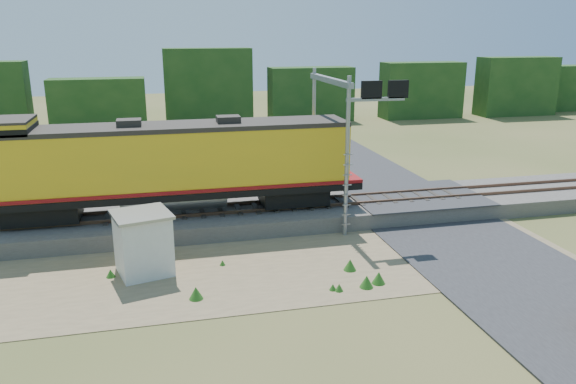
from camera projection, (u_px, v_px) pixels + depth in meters
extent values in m
plane|color=#475123|center=(324.00, 265.00, 23.44)|extent=(140.00, 140.00, 0.00)
cube|color=slate|center=(290.00, 213.00, 28.94)|extent=(70.00, 5.00, 0.80)
cube|color=brown|center=(293.00, 208.00, 28.13)|extent=(70.00, 0.10, 0.16)
cube|color=brown|center=(287.00, 200.00, 29.48)|extent=(70.00, 0.10, 0.16)
cube|color=#8C7754|center=(274.00, 265.00, 23.46)|extent=(26.00, 8.00, 0.03)
cube|color=#38383A|center=(415.00, 196.00, 30.38)|extent=(7.00, 5.20, 0.06)
cube|color=#38383A|center=(327.00, 151.00, 45.55)|extent=(7.00, 24.00, 0.08)
cube|color=#193D16|center=(217.00, 93.00, 58.06)|extent=(36.00, 3.00, 6.50)
cube|color=#193D16|center=(552.00, 87.00, 67.04)|extent=(50.00, 3.00, 6.00)
cube|color=black|center=(43.00, 211.00, 26.04)|extent=(3.31, 2.12, 0.83)
cube|color=black|center=(293.00, 194.00, 28.71)|extent=(3.31, 2.12, 0.83)
cube|color=black|center=(174.00, 191.00, 27.21)|extent=(18.42, 2.76, 0.33)
cylinder|color=gray|center=(174.00, 199.00, 27.33)|extent=(5.06, 1.10, 1.10)
cube|color=gold|center=(172.00, 159.00, 26.77)|extent=(17.03, 2.67, 2.85)
cube|color=maroon|center=(173.00, 185.00, 27.14)|extent=(18.42, 2.81, 0.17)
cube|color=#28231E|center=(170.00, 127.00, 26.35)|extent=(17.03, 2.72, 0.22)
cube|color=gold|center=(4.00, 128.00, 24.69)|extent=(2.39, 2.67, 0.64)
cube|color=#28231E|center=(2.00, 120.00, 24.59)|extent=(2.39, 2.72, 0.11)
cube|color=black|center=(4.00, 129.00, 24.70)|extent=(2.44, 2.72, 0.32)
cube|color=#28231E|center=(129.00, 124.00, 25.88)|extent=(1.10, 0.92, 0.41)
cube|color=#28231E|center=(228.00, 120.00, 26.90)|extent=(1.10, 0.92, 0.41)
cube|color=silver|center=(143.00, 245.00, 22.35)|extent=(2.38, 2.38, 2.45)
cube|color=gray|center=(141.00, 214.00, 22.00)|extent=(2.62, 2.62, 0.12)
cylinder|color=gray|center=(347.00, 159.00, 25.84)|extent=(0.19, 0.19, 7.52)
cylinder|color=gray|center=(314.00, 137.00, 31.08)|extent=(0.19, 0.19, 7.52)
cube|color=gray|center=(330.00, 80.00, 27.54)|extent=(0.27, 6.20, 0.27)
cube|color=gray|center=(376.00, 99.00, 25.38)|extent=(2.79, 0.16, 0.16)
cube|color=black|center=(372.00, 90.00, 25.22)|extent=(0.97, 0.16, 0.81)
cube|color=black|center=(398.00, 89.00, 25.50)|extent=(0.97, 0.16, 0.81)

